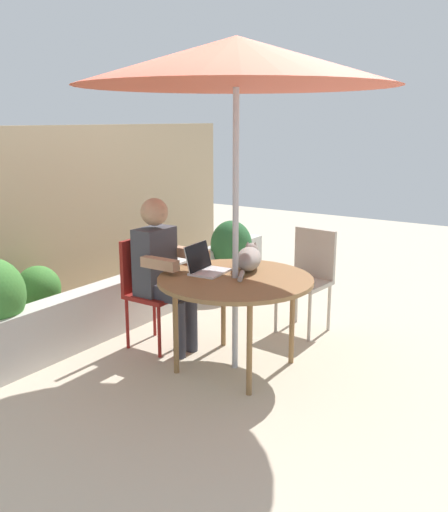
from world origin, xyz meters
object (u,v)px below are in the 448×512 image
Objects in this scene: patio_umbrella at (236,62)px; potted_plant_corner at (231,253)px; chair_occupied at (148,283)px; laptop at (204,264)px; patio_table at (235,284)px; cat at (249,258)px; potted_plant_near_fence at (39,295)px; chair_empty at (309,272)px; person_seated at (162,266)px.

patio_umbrella is 2.65m from potted_plant_corner.
chair_occupied is (0.00, 0.86, -1.69)m from patio_umbrella.
patio_table is at bearing -89.75° from laptop.
potted_plant_near_fence is (-0.65, 1.73, -0.43)m from cat.
chair_occupied is 1.43m from chair_empty.
chair_occupied is at bearing 90.00° from patio_umbrella.
patio_umbrella reaches higher than cat.
cat is 0.78× the size of potted_plant_corner.
patio_umbrella is at bearing -90.00° from person_seated.
potted_plant_near_fence is at bearing 110.54° from cat.
patio_table is 0.87m from chair_occupied.
potted_plant_near_fence is (-0.37, 1.50, -0.41)m from laptop.
patio_table is 0.92× the size of person_seated.
chair_occupied is 1.00× the size of chair_empty.
chair_occupied is at bearing 90.00° from person_seated.
potted_plant_corner is at bearing 33.75° from patio_umbrella.
potted_plant_corner is (2.01, -0.69, 0.07)m from potted_plant_near_fence.
potted_plant_corner is (1.63, 0.39, -0.27)m from person_seated.
chair_empty is at bearing -5.36° from patio_table.
person_seated is at bearing 112.98° from cat.
potted_plant_near_fence is 0.79× the size of potted_plant_corner.
person_seated is 1.58× the size of potted_plant_corner.
chair_empty is 2.37m from potted_plant_near_fence.
patio_umbrella is at bearing -90.00° from chair_occupied.
person_seated reaches higher than potted_plant_corner.
chair_empty is 1.45× the size of potted_plant_near_fence.
cat is at bearing 169.26° from chair_empty.
patio_umbrella is 1.47m from laptop.
patio_table is 0.48× the size of patio_umbrella.
laptop is (-0.00, -0.42, 0.07)m from person_seated.
laptop is at bearing 90.25° from patio_umbrella.
chair_empty is at bearing -52.71° from potted_plant_near_fence.
person_seated is 2.03× the size of cat.
laptop is 1.60m from potted_plant_near_fence.
potted_plant_corner is (1.63, 1.09, -0.23)m from patio_table.
cat is (0.28, -0.23, 0.02)m from laptop.
chair_occupied reaches higher than cat.
patio_umbrella is 2.64× the size of chair_empty.
patio_umbrella is 1.92× the size of person_seated.
patio_table is at bearing 174.64° from chair_empty.
patio_table is 1.07m from chair_empty.
cat is 1.75m from potted_plant_corner.
laptop is at bearing 160.22° from chair_empty.
chair_occupied is 1.47× the size of cat.
patio_umbrella reaches higher than patio_table.
chair_empty reaches higher than potted_plant_near_fence.
cat is (0.28, 0.05, 0.13)m from patio_table.
chair_occupied is at bearing 90.00° from patio_table.
patio_table is 1.98m from potted_plant_corner.
patio_umbrella is 7.48× the size of laptop.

